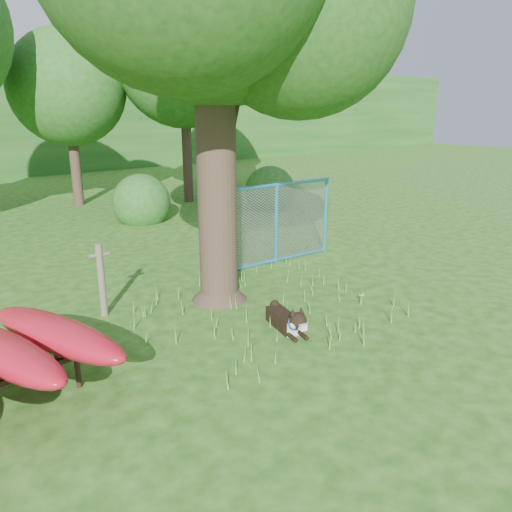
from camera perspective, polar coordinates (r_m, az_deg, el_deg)
ground at (r=8.10m, az=4.40°, el=-8.95°), size 80.00×80.00×0.00m
wooden_post at (r=8.94m, az=-17.26°, el=-2.43°), size 0.35×0.12×1.30m
husky_dog at (r=8.13m, az=3.70°, el=-7.38°), size 0.54×1.16×0.53m
fence_section at (r=11.45m, az=2.34°, el=3.74°), size 3.18×0.29×3.10m
wildflower_clump at (r=9.41m, az=12.01°, el=-4.47°), size 0.09×0.10×0.20m
bg_tree_c at (r=19.38m, az=-20.74°, el=17.52°), size 4.00×4.00×6.12m
bg_tree_d at (r=19.17m, az=-8.29°, el=21.33°), size 4.80×4.80×7.50m
bg_tree_e at (r=23.32m, az=-5.76°, el=20.93°), size 4.60×4.60×7.55m
shrub_right at (r=17.94m, az=1.59°, el=5.49°), size 1.80×1.80×1.80m
shrub_mid at (r=16.27m, az=-12.82°, el=3.90°), size 1.80×1.80×1.80m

